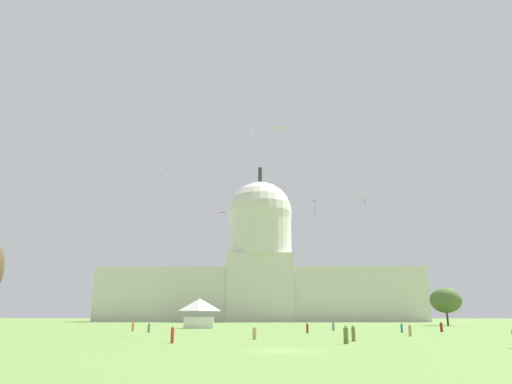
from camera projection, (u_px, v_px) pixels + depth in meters
ground_plane at (284, 351)px, 36.96m from camera, size 800.00×800.00×0.00m
capitol_building at (260, 271)px, 207.99m from camera, size 138.85×28.68×69.15m
event_tent at (199, 313)px, 100.90m from camera, size 6.85×4.91×6.16m
tree_east_mid at (446, 300)px, 127.39m from camera, size 10.89×10.78×9.99m
person_olive_mid_left at (353, 334)px, 50.42m from camera, size 0.46×0.46×1.71m
person_maroon_near_tent at (441, 327)px, 78.57m from camera, size 0.61×0.61×1.67m
person_tan_back_left at (255, 334)px, 54.17m from camera, size 0.65×0.65×1.48m
person_tan_aisle_center at (410, 331)px, 62.31m from camera, size 0.59×0.59×1.60m
person_grey_mid_right at (333, 326)px, 85.82m from camera, size 0.64×0.64×1.61m
person_olive_edge_east at (346, 335)px, 45.99m from camera, size 0.60×0.60×1.75m
person_orange_front_right at (133, 327)px, 81.50m from camera, size 0.50×0.50×1.63m
person_maroon_front_center at (307, 328)px, 73.56m from camera, size 0.49×0.49×1.56m
person_teal_mid_center at (402, 328)px, 75.26m from camera, size 0.38×0.38×1.50m
person_red_near_tree_east at (172, 335)px, 46.89m from camera, size 0.42×0.42×1.70m
person_grey_front_left at (149, 328)px, 76.40m from camera, size 0.62×0.62×1.52m
kite_white_mid at (252, 126)px, 74.97m from camera, size 0.33×0.94×2.64m
kite_green_high at (165, 193)px, 183.49m from camera, size 1.60×1.28×3.26m
kite_black_high at (166, 169)px, 175.52m from camera, size 0.36×0.59×2.32m
kite_orange_high at (365, 200)px, 189.85m from camera, size 0.78×0.84×2.16m
kite_blue_mid at (316, 203)px, 110.46m from camera, size 0.99×1.52×3.63m
kite_red_mid at (223, 214)px, 148.06m from camera, size 1.97×1.36×4.57m
kite_pink_high at (176, 209)px, 178.03m from camera, size 1.35×1.06×2.46m
kite_lime_high at (283, 128)px, 107.03m from camera, size 1.50×1.35×0.32m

